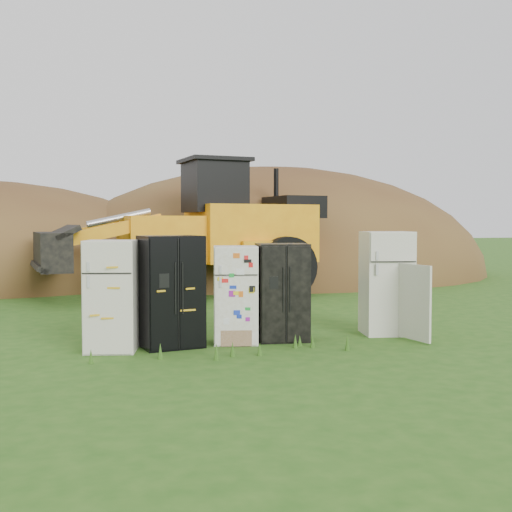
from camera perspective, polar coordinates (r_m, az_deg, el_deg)
The scene contains 8 objects.
ground at distance 10.95m, azimuth 0.46°, elevation -7.60°, with size 120.00×120.00×0.00m, color #275516.
fridge_leftmost at distance 10.30m, azimuth -12.73°, elevation -3.46°, with size 0.77×0.74×1.74m, color silver, non-canonical shape.
fridge_black_side at distance 10.46m, azimuth -7.58°, elevation -3.14°, with size 0.94×0.74×1.80m, color black, non-canonical shape.
fridge_sticker at distance 10.72m, azimuth -1.83°, elevation -3.45°, with size 0.72×0.67×1.62m, color white, non-canonical shape.
fridge_dark_mid at distance 10.96m, azimuth 2.35°, elevation -3.22°, with size 0.85×0.69×1.66m, color black, non-canonical shape.
fridge_open_door at distance 11.81m, azimuth 11.52°, elevation -2.35°, with size 0.84×0.78×1.85m, color silver, non-canonical shape.
wheel_loader at distance 17.49m, azimuth -6.64°, elevation 2.55°, with size 7.78×3.16×3.77m, color #FAA510, non-canonical shape.
dirt_mound_right at distance 24.17m, azimuth 1.66°, elevation -1.78°, with size 16.69×12.24×8.16m, color #4E2D19.
Camera 1 is at (-3.55, -10.16, 2.02)m, focal length 45.00 mm.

